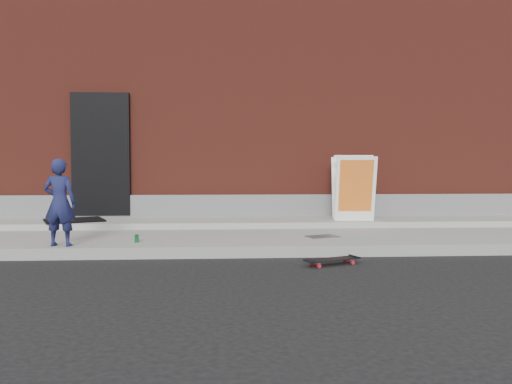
{
  "coord_description": "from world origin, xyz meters",
  "views": [
    {
      "loc": [
        -0.3,
        -6.36,
        1.19
      ],
      "look_at": [
        0.13,
        0.8,
        0.81
      ],
      "focal_mm": 35.0,
      "sensor_mm": 36.0,
      "label": 1
    }
  ],
  "objects": [
    {
      "name": "child",
      "position": [
        -2.45,
        0.2,
        0.72
      ],
      "size": [
        0.44,
        0.31,
        1.14
      ],
      "primitive_type": "imported",
      "rotation": [
        0.0,
        0.0,
        3.04
      ],
      "color": "#181B45",
      "rests_on": "sidewalk"
    },
    {
      "name": "soda_can",
      "position": [
        -1.52,
        0.45,
        0.2
      ],
      "size": [
        0.06,
        0.06,
        0.11
      ],
      "primitive_type": "cylinder",
      "rotation": [
        0.0,
        0.0,
        -0.03
      ],
      "color": "#187A3A",
      "rests_on": "sidewalk"
    },
    {
      "name": "sidewalk",
      "position": [
        0.0,
        1.5,
        0.07
      ],
      "size": [
        20.0,
        3.0,
        0.15
      ],
      "primitive_type": "cube",
      "color": "gray",
      "rests_on": "ground"
    },
    {
      "name": "apron",
      "position": [
        0.0,
        2.4,
        0.2
      ],
      "size": [
        20.0,
        1.2,
        0.1
      ],
      "primitive_type": "cube",
      "color": "gray",
      "rests_on": "sidewalk"
    },
    {
      "name": "skateboard",
      "position": [
        0.97,
        -0.51,
        0.06
      ],
      "size": [
        0.71,
        0.43,
        0.08
      ],
      "color": "red",
      "rests_on": "ground"
    },
    {
      "name": "building",
      "position": [
        -0.0,
        6.99,
        2.5
      ],
      "size": [
        20.0,
        8.1,
        5.0
      ],
      "color": "maroon",
      "rests_on": "ground"
    },
    {
      "name": "utility_plate",
      "position": [
        1.1,
        0.82,
        0.16
      ],
      "size": [
        0.51,
        0.42,
        0.01
      ],
      "primitive_type": "cube",
      "rotation": [
        0.0,
        0.0,
        0.38
      ],
      "color": "#57575C",
      "rests_on": "sidewalk"
    },
    {
      "name": "ground",
      "position": [
        0.0,
        0.0,
        0.0
      ],
      "size": [
        80.0,
        80.0,
        0.0
      ],
      "primitive_type": "plane",
      "color": "black",
      "rests_on": "ground"
    },
    {
      "name": "pizza_sign",
      "position": [
        1.9,
        2.14,
        0.81
      ],
      "size": [
        0.74,
        0.85,
        1.13
      ],
      "color": "white",
      "rests_on": "apron"
    },
    {
      "name": "doormat",
      "position": [
        -2.9,
        2.28,
        0.26
      ],
      "size": [
        1.16,
        1.07,
        0.03
      ],
      "primitive_type": "cube",
      "rotation": [
        0.0,
        0.0,
        0.41
      ],
      "color": "black",
      "rests_on": "apron"
    }
  ]
}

